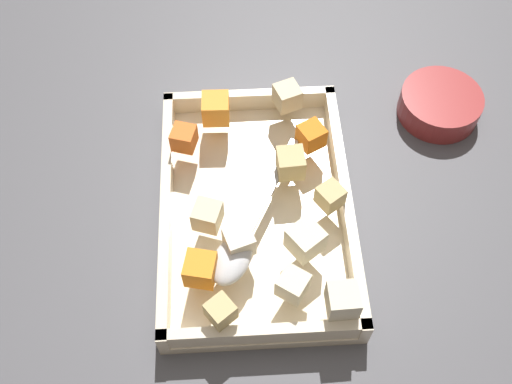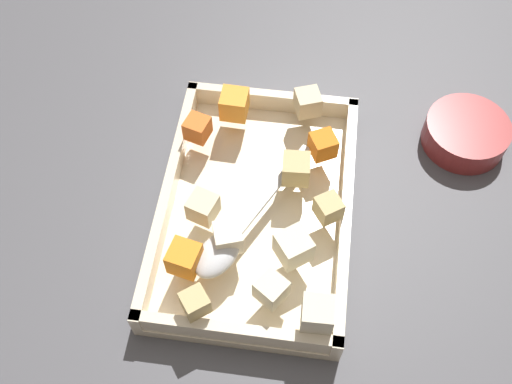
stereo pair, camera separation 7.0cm
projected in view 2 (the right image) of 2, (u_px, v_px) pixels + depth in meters
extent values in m
plane|color=#4C4C51|center=(248.00, 215.00, 0.74)|extent=(4.00, 4.00, 0.00)
cube|color=beige|center=(256.00, 212.00, 0.74)|extent=(0.33, 0.23, 0.01)
cube|color=beige|center=(345.00, 213.00, 0.71)|extent=(0.33, 0.01, 0.03)
cube|color=beige|center=(168.00, 193.00, 0.73)|extent=(0.33, 0.01, 0.03)
cube|color=beige|center=(236.00, 333.00, 0.63)|extent=(0.01, 0.23, 0.03)
cube|color=beige|center=(272.00, 100.00, 0.80)|extent=(0.01, 0.23, 0.03)
cube|color=orange|center=(323.00, 145.00, 0.73)|extent=(0.04, 0.04, 0.03)
cube|color=orange|center=(184.00, 258.00, 0.65)|extent=(0.04, 0.04, 0.03)
cube|color=orange|center=(234.00, 104.00, 0.76)|extent=(0.03, 0.03, 0.03)
cube|color=orange|center=(197.00, 128.00, 0.74)|extent=(0.03, 0.03, 0.03)
cube|color=tan|center=(328.00, 208.00, 0.68)|extent=(0.04, 0.04, 0.03)
cube|color=beige|center=(308.00, 102.00, 0.76)|extent=(0.04, 0.04, 0.03)
cube|color=beige|center=(271.00, 289.00, 0.63)|extent=(0.04, 0.04, 0.03)
cube|color=beige|center=(203.00, 207.00, 0.68)|extent=(0.04, 0.04, 0.03)
cube|color=tan|center=(195.00, 303.00, 0.62)|extent=(0.04, 0.04, 0.03)
cube|color=beige|center=(293.00, 247.00, 0.65)|extent=(0.05, 0.05, 0.03)
cube|color=tan|center=(296.00, 169.00, 0.71)|extent=(0.03, 0.03, 0.03)
cube|color=silver|center=(228.00, 237.00, 0.66)|extent=(0.04, 0.04, 0.03)
cube|color=beige|center=(317.00, 313.00, 0.61)|extent=(0.03, 0.03, 0.03)
ellipsoid|color=silver|center=(217.00, 254.00, 0.66)|extent=(0.08, 0.07, 0.02)
cube|color=silver|center=(272.00, 190.00, 0.71)|extent=(0.14, 0.08, 0.01)
cylinder|color=maroon|center=(466.00, 134.00, 0.79)|extent=(0.11, 0.11, 0.04)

